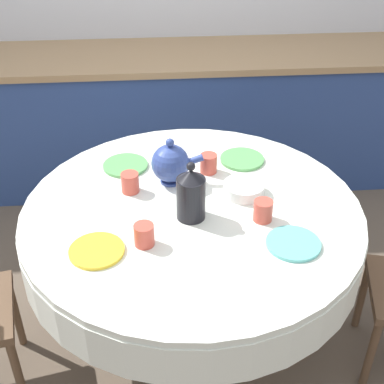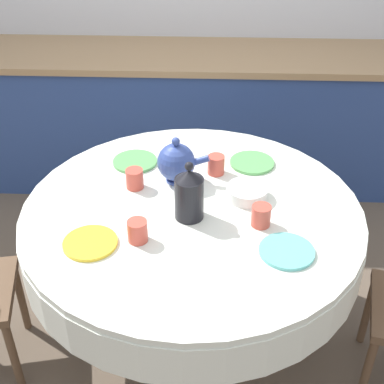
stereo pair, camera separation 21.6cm
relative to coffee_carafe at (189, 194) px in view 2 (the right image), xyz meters
name	(u,v)px [view 2 (the right image)]	position (x,y,z in m)	size (l,w,h in m)	color
ground_plane	(192,332)	(0.01, 0.06, -0.87)	(12.00, 12.00, 0.00)	brown
kitchen_counter	(201,118)	(0.01, 1.51, -0.41)	(3.24, 0.64, 0.90)	#2D4784
dining_table	(192,231)	(0.01, 0.06, -0.23)	(1.42, 1.42, 0.76)	olive
plate_near_left	(90,243)	(-0.37, -0.19, -0.10)	(0.21, 0.21, 0.01)	yellow
cup_near_left	(138,231)	(-0.19, -0.16, -0.06)	(0.08, 0.08, 0.09)	#CC4C3D
plate_near_right	(287,251)	(0.37, -0.21, -0.10)	(0.21, 0.21, 0.01)	#60BCB7
cup_near_right	(261,216)	(0.28, -0.04, -0.06)	(0.08, 0.08, 0.09)	#CC4C3D
plate_far_left	(135,161)	(-0.27, 0.41, -0.10)	(0.21, 0.21, 0.01)	#5BA85B
cup_far_left	(135,179)	(-0.25, 0.20, -0.06)	(0.08, 0.08, 0.09)	#CC4C3D
plate_far_right	(252,163)	(0.27, 0.42, -0.10)	(0.21, 0.21, 0.01)	#5BA85B
cup_far_right	(216,165)	(0.11, 0.34, -0.06)	(0.08, 0.08, 0.09)	#CC4C3D
coffee_carafe	(189,194)	(0.00, 0.00, 0.00)	(0.12, 0.12, 0.26)	black
teapot	(177,162)	(-0.07, 0.27, -0.01)	(0.23, 0.17, 0.22)	#33478E
fruit_bowl	(247,192)	(0.24, 0.15, -0.08)	(0.18, 0.18, 0.05)	silver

